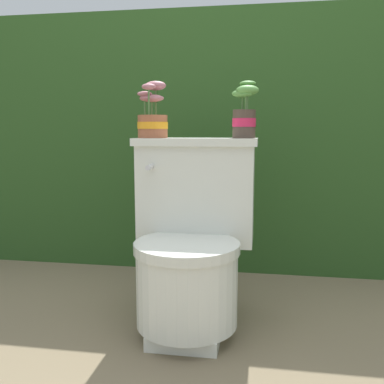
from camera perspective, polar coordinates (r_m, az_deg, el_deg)
The scene contains 5 objects.
ground_plane at distance 1.64m, azimuth 0.56°, elevation -19.33°, with size 12.00×12.00×0.00m, color #75664C.
hedge_backdrop at distance 2.65m, azimuth 4.58°, elevation 6.66°, with size 4.35×0.83×1.37m.
toilet at distance 1.66m, azimuth -0.04°, elevation -6.24°, with size 0.49×0.54×0.73m.
potted_plant_left at distance 1.75m, azimuth -5.29°, elevation 9.80°, with size 0.12×0.14×0.23m.
potted_plant_midleft at distance 1.72m, azimuth 7.02°, elevation 10.29°, with size 0.11×0.10×0.22m.
Camera 1 is at (0.22, -1.44, 0.76)m, focal length 40.00 mm.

